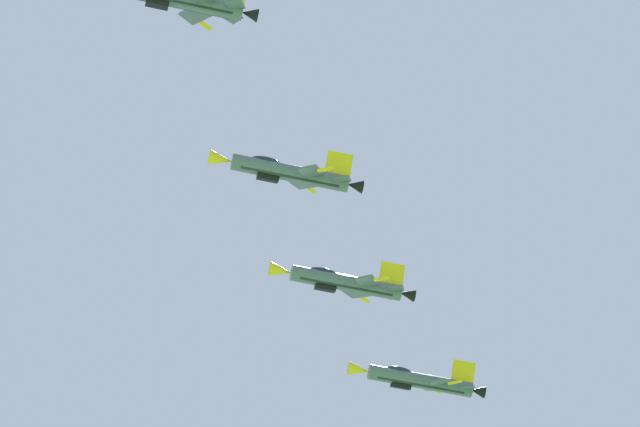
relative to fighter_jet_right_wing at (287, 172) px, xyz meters
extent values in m
cylinder|color=#4C5666|center=(-4.98, -19.81, 3.45)|extent=(11.33, 7.29, 1.70)
cube|color=#232833|center=(-5.12, -19.56, 3.08)|extent=(9.49, 6.09, 1.20)
cone|color=black|center=(0.93, -16.55, 3.45)|extent=(2.06, 1.96, 1.36)
cube|color=black|center=(-7.11, -20.42, 2.82)|extent=(2.59, 2.28, 1.34)
cube|color=#4C5666|center=(-4.50, -17.14, 4.99)|extent=(3.91, 3.47, 2.74)
cube|color=yellow|center=(-4.32, -15.15, 6.28)|extent=(1.36, 1.66, 0.53)
cube|color=#4C5666|center=(0.07, -18.40, 2.51)|extent=(1.91, 2.02, 1.48)
cube|color=#4C5666|center=(-1.09, -16.30, 4.39)|extent=(2.49, 2.47, 1.48)
cylinder|color=#4C5666|center=(0.25, 0.14, 0.00)|extent=(11.33, 7.29, 1.70)
cube|color=#232833|center=(0.09, 0.41, -0.35)|extent=(9.47, 6.05, 1.27)
cone|color=yellow|center=(-6.01, -3.32, 0.00)|extent=(2.86, 2.53, 1.56)
cone|color=black|center=(6.15, 3.40, 0.00)|extent=(2.06, 1.96, 1.36)
ellipsoid|color=#192333|center=(-1.86, -1.51, 0.47)|extent=(3.55, 2.91, 1.55)
cube|color=black|center=(-1.91, -0.43, -0.60)|extent=(2.59, 2.27, 1.36)
cube|color=#4C5666|center=(2.66, -0.67, -1.82)|extent=(1.95, 3.28, 2.97)
cube|color=yellow|center=(4.39, -1.50, -3.23)|extent=(1.60, 0.60, 0.55)
cube|color=#4C5666|center=(0.79, 2.71, 1.69)|extent=(3.76, 3.36, 2.97)
cube|color=yellow|center=(1.01, 4.61, 3.10)|extent=(1.35, 1.65, 0.55)
cube|color=#4C5666|center=(5.26, 1.62, -1.03)|extent=(1.90, 1.93, 1.60)
cube|color=#4C5666|center=(4.16, 3.59, 1.02)|extent=(2.42, 2.42, 1.60)
cube|color=yellow|center=(5.03, 1.40, 1.34)|extent=(3.19, 2.92, 2.06)
cylinder|color=#4C5666|center=(1.97, 15.68, 0.42)|extent=(11.33, 7.29, 1.70)
cube|color=#232833|center=(1.83, 15.93, 0.05)|extent=(9.49, 6.09, 1.20)
cone|color=yellow|center=(-4.29, 12.23, 0.42)|extent=(2.86, 2.53, 1.56)
cone|color=black|center=(7.88, 18.95, 0.42)|extent=(2.06, 1.96, 1.36)
ellipsoid|color=#192333|center=(-0.15, 14.06, 0.92)|extent=(3.55, 2.90, 1.54)
cube|color=black|center=(-0.16, 15.07, -0.22)|extent=(2.59, 2.28, 1.34)
cube|color=#4C5666|center=(4.45, 14.75, -1.25)|extent=(1.95, 3.47, 2.73)
cube|color=yellow|center=(6.23, 13.84, -2.53)|extent=(1.61, 0.61, 0.53)
cube|color=#4C5666|center=(2.45, 18.36, 1.95)|extent=(3.92, 3.47, 2.73)
cube|color=yellow|center=(2.63, 20.35, 3.24)|extent=(1.37, 1.66, 0.53)
cube|color=#4C5666|center=(7.02, 17.09, -0.51)|extent=(1.91, 2.03, 1.48)
cube|color=#4C5666|center=(5.85, 19.20, 1.36)|extent=(2.50, 2.48, 1.48)
cube|color=yellow|center=(6.71, 17.03, 1.85)|extent=(3.12, 2.79, 2.18)
cylinder|color=#4C5666|center=(6.15, 32.71, 1.88)|extent=(11.33, 7.29, 1.70)
cube|color=#232833|center=(6.00, 32.98, 1.53)|extent=(9.47, 6.05, 1.27)
cone|color=yellow|center=(-0.11, 29.25, 1.88)|extent=(2.86, 2.53, 1.56)
cone|color=black|center=(12.06, 35.97, 1.88)|extent=(2.06, 1.96, 1.36)
ellipsoid|color=#192333|center=(4.05, 31.06, 2.35)|extent=(3.55, 2.91, 1.55)
cube|color=black|center=(4.00, 32.14, 1.28)|extent=(2.59, 2.27, 1.36)
cube|color=#4C5666|center=(8.56, 31.89, 0.07)|extent=(1.95, 3.28, 2.96)
cube|color=yellow|center=(10.29, 31.07, -1.34)|extent=(1.60, 0.60, 0.55)
cube|color=#4C5666|center=(6.69, 35.28, 3.57)|extent=(3.76, 3.37, 2.96)
cube|color=yellow|center=(6.91, 37.19, 4.97)|extent=(1.35, 1.65, 0.55)
cube|color=#4C5666|center=(11.16, 34.18, 0.86)|extent=(1.90, 1.93, 1.59)
cube|color=#4C5666|center=(10.07, 36.16, 2.90)|extent=(2.42, 2.42, 1.59)
cube|color=yellow|center=(10.94, 33.97, 3.22)|extent=(3.19, 2.91, 2.06)
camera|label=1|loc=(27.22, -86.11, -131.40)|focal=88.77mm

